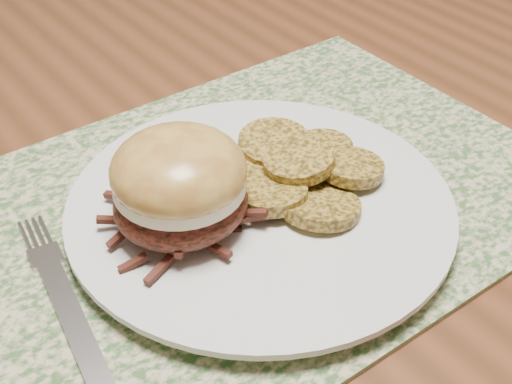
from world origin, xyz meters
The scene contains 6 objects.
dining_table centered at (0.00, 0.00, 0.67)m, with size 1.50×0.90×0.75m.
placemat centered at (-0.09, -0.09, 0.75)m, with size 0.45×0.33×0.00m, color #3B5E30.
dinner_plate centered at (-0.10, -0.12, 0.76)m, with size 0.26×0.26×0.02m, color silver.
pork_sandwich centered at (-0.16, -0.10, 0.80)m, with size 0.11×0.11×0.07m.
roasted_potatoes centered at (-0.07, -0.11, 0.78)m, with size 0.13×0.14×0.03m.
fork centered at (-0.25, -0.11, 0.76)m, with size 0.04×0.18×0.00m.
Camera 1 is at (-0.34, -0.43, 1.09)m, focal length 50.00 mm.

